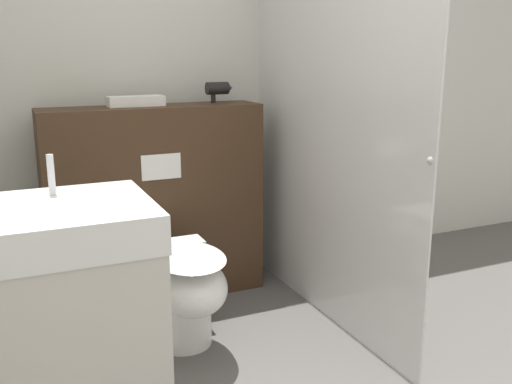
{
  "coord_description": "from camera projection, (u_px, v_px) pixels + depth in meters",
  "views": [
    {
      "loc": [
        -1.18,
        -1.29,
        1.43
      ],
      "look_at": [
        -0.02,
        1.26,
        0.74
      ],
      "focal_mm": 40.0,
      "sensor_mm": 36.0,
      "label": 1
    }
  ],
  "objects": [
    {
      "name": "partition_panel",
      "position": [
        156.0,
        204.0,
        3.31
      ],
      "size": [
        1.24,
        0.3,
        1.14
      ],
      "color": "#3D2819",
      "rests_on": "ground_plane"
    },
    {
      "name": "hair_drier",
      "position": [
        219.0,
        89.0,
        3.35
      ],
      "size": [
        0.16,
        0.07,
        0.12
      ],
      "color": "black",
      "rests_on": "partition_panel"
    },
    {
      "name": "wall_back",
      "position": [
        201.0,
        81.0,
        3.54
      ],
      "size": [
        8.0,
        0.06,
        2.5
      ],
      "color": "silver",
      "rests_on": "ground_plane"
    },
    {
      "name": "folded_towel",
      "position": [
        136.0,
        101.0,
        3.15
      ],
      "size": [
        0.31,
        0.12,
        0.06
      ],
      "color": "white",
      "rests_on": "partition_panel"
    },
    {
      "name": "sink_vanity",
      "position": [
        69.0,
        340.0,
        1.93
      ],
      "size": [
        0.59,
        0.53,
        1.1
      ],
      "color": "beige",
      "rests_on": "ground_plane"
    },
    {
      "name": "toilet",
      "position": [
        185.0,
        289.0,
        2.78
      ],
      "size": [
        0.36,
        0.63,
        0.5
      ],
      "color": "white",
      "rests_on": "ground_plane"
    },
    {
      "name": "shower_glass",
      "position": [
        327.0,
        127.0,
        2.98
      ],
      "size": [
        0.04,
        1.67,
        2.1
      ],
      "color": "silver",
      "rests_on": "ground_plane"
    }
  ]
}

